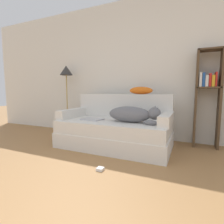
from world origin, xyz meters
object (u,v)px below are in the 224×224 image
(couch, at_px, (114,134))
(dog, at_px, (133,114))
(throw_pillow, at_px, (141,90))
(bookshelf, at_px, (208,92))
(laptop, at_px, (92,119))
(floor_lamp, at_px, (66,77))
(power_adapter, at_px, (100,169))

(couch, distance_m, dog, 0.49)
(throw_pillow, bearing_deg, couch, -128.02)
(dog, distance_m, bookshelf, 1.30)
(laptop, height_order, throw_pillow, throw_pillow)
(couch, xyz_separation_m, bookshelf, (1.39, 0.62, 0.69))
(couch, distance_m, floor_lamp, 1.80)
(dog, xyz_separation_m, laptop, (-0.70, -0.03, -0.12))
(couch, distance_m, power_adapter, 0.94)
(laptop, distance_m, power_adapter, 1.09)
(dog, bearing_deg, couch, 170.75)
(laptop, bearing_deg, power_adapter, -48.63)
(throw_pillow, bearing_deg, bookshelf, 10.38)
(laptop, distance_m, bookshelf, 1.95)
(floor_lamp, height_order, power_adapter, floor_lamp)
(couch, bearing_deg, throw_pillow, 51.98)
(bookshelf, relative_size, power_adapter, 20.55)
(throw_pillow, relative_size, bookshelf, 0.26)
(dog, distance_m, laptop, 0.71)
(dog, xyz_separation_m, throw_pillow, (-0.00, 0.48, 0.37))
(dog, bearing_deg, power_adapter, -98.70)
(couch, distance_m, throw_pillow, 0.90)
(couch, xyz_separation_m, power_adapter, (0.21, -0.90, -0.20))
(floor_lamp, bearing_deg, throw_pillow, -3.60)
(bookshelf, height_order, floor_lamp, bookshelf)
(laptop, distance_m, floor_lamp, 1.42)
(couch, relative_size, laptop, 4.86)
(bookshelf, xyz_separation_m, power_adapter, (-1.18, -1.51, -0.89))
(power_adapter, bearing_deg, laptop, 125.43)
(couch, height_order, bookshelf, bookshelf)
(couch, bearing_deg, laptop, -166.75)
(dog, bearing_deg, bookshelf, 32.41)
(couch, height_order, power_adapter, couch)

